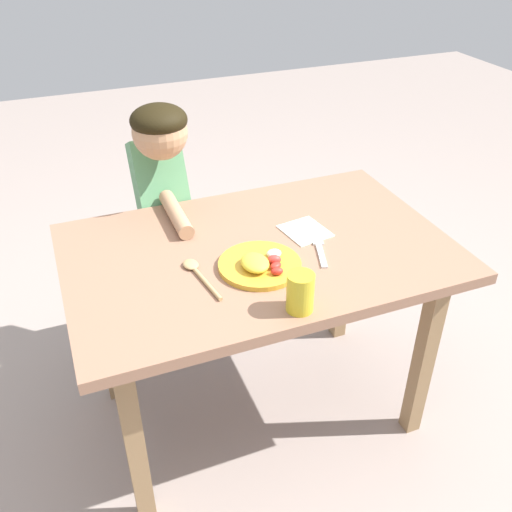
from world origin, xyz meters
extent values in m
plane|color=gray|center=(0.00, 0.00, 0.00)|extent=(8.00, 8.00, 0.00)
cube|color=#926750|center=(0.00, 0.00, 0.67)|extent=(1.11, 0.72, 0.03)
cube|color=#92714B|center=(-0.46, -0.26, 0.32)|extent=(0.05, 0.05, 0.65)
cube|color=#92714B|center=(0.46, -0.26, 0.32)|extent=(0.05, 0.05, 0.65)
cube|color=#92714B|center=(-0.46, 0.26, 0.32)|extent=(0.05, 0.05, 0.65)
cube|color=#92714B|center=(0.46, 0.26, 0.32)|extent=(0.05, 0.05, 0.65)
cylinder|color=gold|center=(-0.03, -0.09, 0.69)|extent=(0.23, 0.23, 0.01)
ellipsoid|color=yellow|center=(-0.06, -0.11, 0.71)|extent=(0.07, 0.10, 0.03)
ellipsoid|color=red|center=(-0.01, -0.16, 0.71)|extent=(0.04, 0.03, 0.02)
ellipsoid|color=red|center=(-0.01, -0.14, 0.71)|extent=(0.04, 0.04, 0.02)
ellipsoid|color=red|center=(0.00, -0.11, 0.71)|extent=(0.04, 0.04, 0.03)
ellipsoid|color=silver|center=(0.01, -0.08, 0.71)|extent=(0.04, 0.04, 0.02)
cube|color=silver|center=(0.15, -0.11, 0.69)|extent=(0.05, 0.12, 0.01)
cube|color=silver|center=(0.17, -0.04, 0.69)|extent=(0.04, 0.04, 0.01)
cylinder|color=silver|center=(0.19, -0.01, 0.69)|extent=(0.01, 0.03, 0.00)
cylinder|color=silver|center=(0.18, 0.00, 0.69)|extent=(0.01, 0.03, 0.00)
cylinder|color=silver|center=(0.17, 0.00, 0.69)|extent=(0.01, 0.03, 0.00)
cylinder|color=tan|center=(-0.20, -0.12, 0.69)|extent=(0.03, 0.15, 0.01)
ellipsoid|color=tan|center=(-0.21, -0.02, 0.69)|extent=(0.05, 0.06, 0.01)
cylinder|color=gold|center=(-0.01, -0.30, 0.73)|extent=(0.07, 0.07, 0.10)
cube|color=navy|center=(-0.18, 0.52, 0.27)|extent=(0.18, 0.12, 0.53)
cube|color=#599966|center=(-0.18, 0.44, 0.69)|extent=(0.17, 0.26, 0.37)
sphere|color=tan|center=(-0.18, 0.37, 0.93)|extent=(0.17, 0.17, 0.17)
ellipsoid|color=black|center=(-0.18, 0.37, 0.97)|extent=(0.18, 0.18, 0.10)
cylinder|color=tan|center=(-0.18, 0.24, 0.71)|extent=(0.05, 0.25, 0.05)
cube|color=white|center=(0.16, 0.03, 0.68)|extent=(0.14, 0.15, 0.00)
camera|label=1|loc=(-0.51, -1.28, 1.56)|focal=39.59mm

